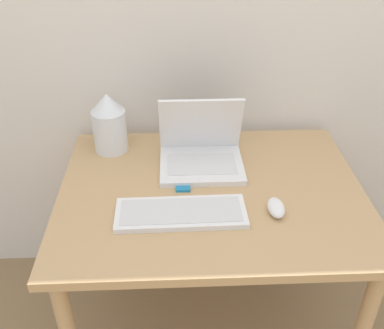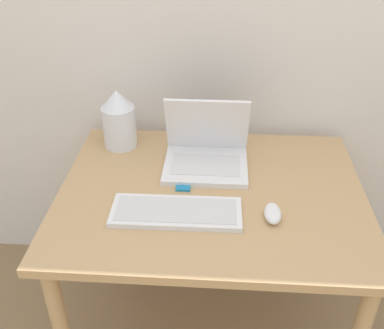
{
  "view_description": "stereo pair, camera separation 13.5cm",
  "coord_description": "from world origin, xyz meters",
  "px_view_note": "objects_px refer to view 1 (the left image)",
  "views": [
    {
      "loc": [
        -0.12,
        -0.82,
        1.61
      ],
      "look_at": [
        -0.07,
        0.4,
        0.81
      ],
      "focal_mm": 42.0,
      "sensor_mm": 36.0,
      "label": 1
    },
    {
      "loc": [
        0.02,
        -0.82,
        1.61
      ],
      "look_at": [
        -0.07,
        0.4,
        0.81
      ],
      "focal_mm": 42.0,
      "sensor_mm": 36.0,
      "label": 2
    }
  ],
  "objects_px": {
    "vase": "(109,123)",
    "keyboard": "(181,213)",
    "mouse": "(276,208)",
    "mp3_player": "(183,187)",
    "laptop": "(201,151)"
  },
  "relations": [
    {
      "from": "vase",
      "to": "keyboard",
      "type": "bearing_deg",
      "value": -58.16
    },
    {
      "from": "keyboard",
      "to": "vase",
      "type": "xyz_separation_m",
      "value": [
        -0.26,
        0.41,
        0.1
      ]
    },
    {
      "from": "mouse",
      "to": "keyboard",
      "type": "bearing_deg",
      "value": -179.63
    },
    {
      "from": "mp3_player",
      "to": "laptop",
      "type": "bearing_deg",
      "value": 64.97
    },
    {
      "from": "vase",
      "to": "mouse",
      "type": "bearing_deg",
      "value": -36.59
    },
    {
      "from": "vase",
      "to": "mp3_player",
      "type": "height_order",
      "value": "vase"
    },
    {
      "from": "mp3_player",
      "to": "mouse",
      "type": "bearing_deg",
      "value": -26.66
    },
    {
      "from": "laptop",
      "to": "mouse",
      "type": "relative_size",
      "value": 3.07
    },
    {
      "from": "laptop",
      "to": "vase",
      "type": "distance_m",
      "value": 0.36
    },
    {
      "from": "mouse",
      "to": "mp3_player",
      "type": "distance_m",
      "value": 0.32
    },
    {
      "from": "laptop",
      "to": "vase",
      "type": "height_order",
      "value": "laptop"
    },
    {
      "from": "laptop",
      "to": "keyboard",
      "type": "height_order",
      "value": "laptop"
    },
    {
      "from": "mp3_player",
      "to": "vase",
      "type": "bearing_deg",
      "value": 134.97
    },
    {
      "from": "laptop",
      "to": "mp3_player",
      "type": "xyz_separation_m",
      "value": [
        -0.07,
        -0.15,
        -0.05
      ]
    },
    {
      "from": "mouse",
      "to": "mp3_player",
      "type": "bearing_deg",
      "value": 153.34
    }
  ]
}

